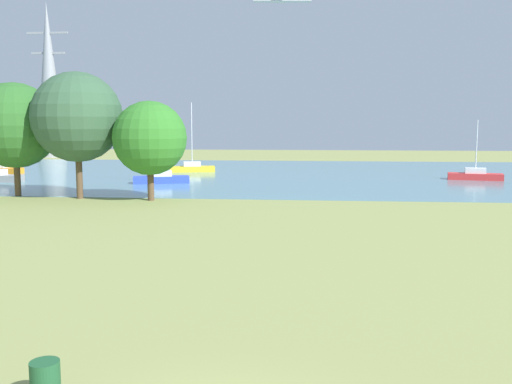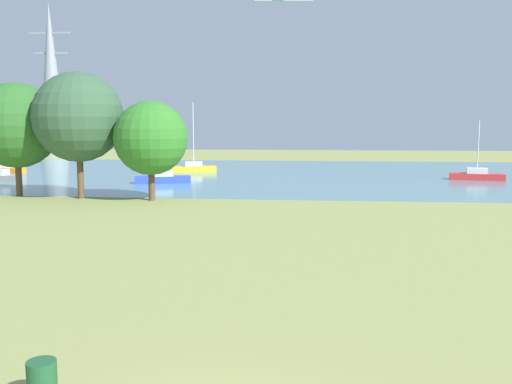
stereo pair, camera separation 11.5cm
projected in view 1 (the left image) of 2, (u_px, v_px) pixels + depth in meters
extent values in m
plane|color=#8C9351|center=(281.00, 220.00, 30.73)|extent=(160.00, 160.00, 0.00)
cylinder|color=#1E512D|center=(45.00, 382.00, 10.64)|extent=(0.56, 0.56, 0.80)
cube|color=#588B98|center=(295.00, 174.00, 58.39)|extent=(140.00, 40.00, 0.02)
cube|color=orange|center=(1.00, 170.00, 58.96)|extent=(5.02, 2.57, 0.60)
cube|color=white|center=(0.00, 165.00, 58.89)|extent=(2.01, 1.49, 0.50)
cube|color=red|center=(475.00, 177.00, 52.20)|extent=(5.01, 2.47, 0.60)
cube|color=white|center=(475.00, 171.00, 52.13)|extent=(1.99, 1.45, 0.50)
cylinder|color=silver|center=(477.00, 147.00, 51.86)|extent=(0.10, 0.10, 4.89)
cube|color=yellow|center=(192.00, 169.00, 60.70)|extent=(5.02, 2.66, 0.60)
cube|color=white|center=(192.00, 164.00, 60.63)|extent=(2.02, 1.52, 0.50)
cylinder|color=silver|center=(192.00, 135.00, 60.25)|extent=(0.10, 0.10, 6.78)
cube|color=blue|center=(161.00, 180.00, 49.37)|extent=(5.03, 2.75, 0.60)
cube|color=white|center=(161.00, 173.00, 49.31)|extent=(2.03, 1.55, 0.50)
cylinder|color=silver|center=(161.00, 142.00, 48.98)|extent=(0.10, 0.10, 5.88)
cylinder|color=brown|center=(17.00, 176.00, 40.57)|extent=(0.44, 0.44, 2.95)
sphere|color=#2C6427|center=(15.00, 125.00, 40.13)|extent=(6.07, 6.07, 6.07)
cylinder|color=brown|center=(79.00, 174.00, 39.28)|extent=(0.44, 0.44, 3.48)
sphere|color=#34583B|center=(77.00, 117.00, 38.80)|extent=(6.19, 6.19, 6.19)
cylinder|color=brown|center=(151.00, 182.00, 38.30)|extent=(0.44, 0.44, 2.49)
sphere|color=#307727|center=(150.00, 138.00, 37.94)|extent=(4.99, 4.99, 4.99)
cone|color=gray|center=(49.00, 80.00, 86.20)|extent=(4.40, 4.40, 23.44)
cube|color=gray|center=(47.00, 33.00, 85.34)|extent=(6.40, 0.30, 0.30)
cube|color=gray|center=(48.00, 53.00, 85.71)|extent=(5.20, 0.30, 0.30)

